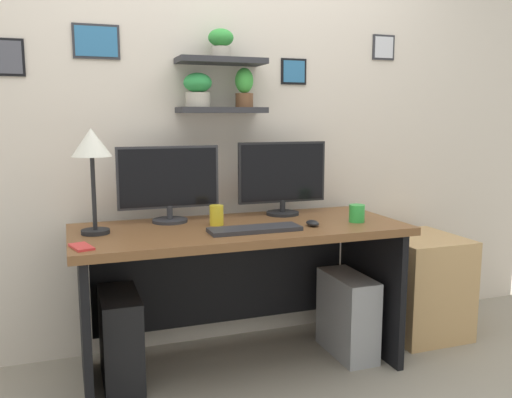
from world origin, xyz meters
name	(u,v)px	position (x,y,z in m)	size (l,w,h in m)	color
ground_plane	(241,367)	(0.00, 0.00, 0.00)	(8.00, 8.00, 0.00)	gray
back_wall_assembly	(215,104)	(0.00, 0.44, 1.35)	(4.40, 0.24, 2.70)	beige
desk	(237,264)	(0.00, 0.06, 0.54)	(1.63, 0.68, 0.75)	brown
monitor_left	(169,182)	(-0.31, 0.22, 0.96)	(0.52, 0.18, 0.39)	#2D2D33
monitor_right	(282,177)	(0.31, 0.22, 0.96)	(0.50, 0.18, 0.40)	black
keyboard	(255,229)	(0.02, -0.15, 0.76)	(0.44, 0.14, 0.02)	#2D2D33
computer_mouse	(313,223)	(0.33, -0.13, 0.77)	(0.06, 0.09, 0.03)	black
desk_lamp	(92,151)	(-0.69, 0.05, 1.13)	(0.18, 0.18, 0.48)	black
cell_phone	(81,247)	(-0.76, -0.21, 0.76)	(0.07, 0.14, 0.01)	red
coffee_mug	(357,213)	(0.59, -0.11, 0.80)	(0.08, 0.08, 0.09)	green
pen_cup	(217,215)	(-0.11, 0.06, 0.80)	(0.07, 0.07, 0.10)	yellow
drawer_cabinet	(419,285)	(1.15, 0.09, 0.29)	(0.44, 0.50, 0.59)	tan
computer_tower_left	(121,339)	(-0.60, 0.04, 0.23)	(0.18, 0.40, 0.45)	black
computer_tower_right	(347,315)	(0.60, -0.03, 0.22)	(0.18, 0.40, 0.44)	#99999E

